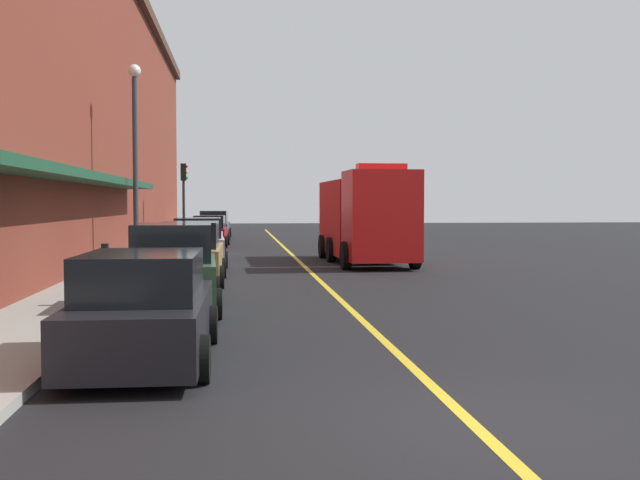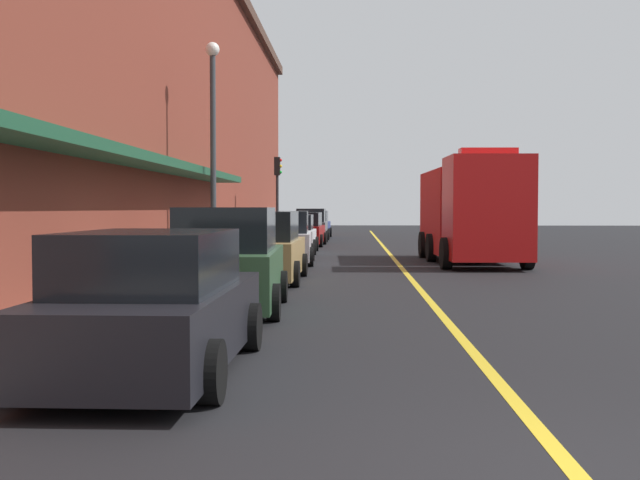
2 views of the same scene
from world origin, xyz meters
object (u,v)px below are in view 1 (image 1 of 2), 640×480
Objects in this scene: parked_car_1 at (173,271)px; parking_meter_0 at (166,235)px; parked_car_4 at (204,238)px; parking_meter_3 at (183,228)px; traffic_light_near at (184,188)px; parked_car_2 at (190,255)px; street_lamp_left at (135,144)px; parked_car_7 at (215,226)px; parked_car_0 at (144,311)px; parked_car_5 at (210,232)px; parked_car_6 at (214,227)px; parked_car_3 at (198,243)px; parking_meter_1 at (105,263)px; fire_truck at (365,218)px; parking_meter_2 at (181,228)px.

parked_car_1 is 3.24× the size of parking_meter_0.
parking_meter_0 is at bearing 161.65° from parked_car_4.
parked_car_1 is at bearing -86.48° from parking_meter_3.
traffic_light_near is (-1.26, 5.70, 2.39)m from parked_car_4.
traffic_light_near is (0.06, 9.82, 2.10)m from parking_meter_0.
parked_car_2 is 0.69× the size of street_lamp_left.
parked_car_1 is 24.10m from parking_meter_3.
parked_car_2 is 29.84m from parked_car_7.
street_lamp_left reaches higher than parked_car_2.
street_lamp_left is at bearing 8.22° from parked_car_0.
parked_car_2 reaches higher than parked_car_5.
parked_car_3 is at bearing 179.96° from parked_car_6.
parked_car_5 is at bearing 0.51° from parked_car_2.
parked_car_4 is 9.51m from street_lamp_left.
traffic_light_near reaches higher than parked_car_7.
parked_car_7 is at bearing 87.79° from parking_meter_1.
parked_car_0 is 35.91m from parked_car_6.
parked_car_1 is (-0.01, 5.37, 0.11)m from parked_car_0.
fire_truck is at bearing -159.95° from parked_car_6.
parked_car_2 is at bearing -178.00° from parked_car_5.
parked_car_4 is 1.00× the size of parked_car_5.
parking_meter_2 is (-1.48, 17.24, 0.21)m from parked_car_2.
fire_truck is (6.50, -22.79, 0.97)m from parked_car_7.
parked_car_7 is at bearing -1.98° from parked_car_3.
street_lamp_left is at bearing 176.92° from parked_car_7.
parked_car_3 is at bearing -82.58° from parking_meter_2.
parked_car_1 is at bearing -86.67° from traffic_light_near.
parked_car_6 is (-0.04, 30.54, -0.01)m from parked_car_1.
parked_car_6 reaches higher than parked_car_5.
parked_car_1 reaches higher than parked_car_2.
parked_car_4 is 0.66× the size of street_lamp_left.
parked_car_5 is 1.06× the size of traffic_light_near.
parking_meter_1 is at bearing -90.00° from parking_meter_3.
parked_car_7 is at bearing -165.76° from fire_truck.
parked_car_7 is (-0.11, 29.84, -0.03)m from parked_car_2.
parking_meter_1 is (0.00, -14.30, 0.00)m from parking_meter_0.
parking_meter_2 is at bearing 5.20° from parked_car_2.
street_lamp_left is 1.61× the size of traffic_light_near.
parked_car_7 is (-0.03, 23.36, -0.03)m from parked_car_3.
parking_meter_3 is at bearing 1.35° from parked_car_1.
street_lamp_left reaches higher than parked_car_3.
parked_car_3 is 2.64m from parking_meter_0.
parked_car_0 is 1.07× the size of parked_car_1.
parked_car_0 is at bearing -87.00° from parking_meter_2.
parked_car_6 is at bearing -1.05° from parked_car_4.
parked_car_0 is 11.18m from parked_car_2.
parked_car_2 reaches higher than parked_car_7.
parked_car_6 reaches higher than parked_car_3.
traffic_light_near is at bearing 87.26° from parking_meter_2.
parked_car_0 is at bearing -178.52° from parked_car_7.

